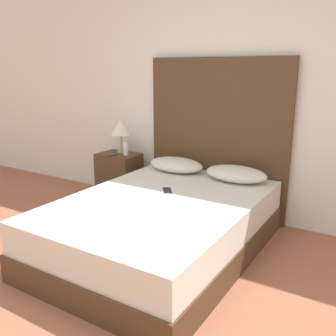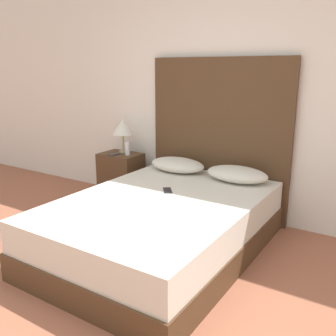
{
  "view_description": "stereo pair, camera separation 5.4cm",
  "coord_description": "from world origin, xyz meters",
  "px_view_note": "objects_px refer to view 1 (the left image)",
  "views": [
    {
      "loc": [
        1.63,
        -1.32,
        1.57
      ],
      "look_at": [
        -0.01,
        1.34,
        0.74
      ],
      "focal_mm": 40.0,
      "sensor_mm": 36.0,
      "label": 1
    },
    {
      "loc": [
        1.68,
        -1.29,
        1.57
      ],
      "look_at": [
        -0.01,
        1.34,
        0.74
      ],
      "focal_mm": 40.0,
      "sensor_mm": 36.0,
      "label": 2
    }
  ],
  "objects_px": {
    "bed": "(162,226)",
    "table_lamp": "(121,127)",
    "phone_on_bed": "(167,190)",
    "phone_on_nightstand": "(112,155)",
    "nightstand": "(119,178)"
  },
  "relations": [
    {
      "from": "phone_on_nightstand",
      "to": "phone_on_bed",
      "type": "bearing_deg",
      "value": -26.03
    },
    {
      "from": "phone_on_bed",
      "to": "nightstand",
      "type": "bearing_deg",
      "value": 149.88
    },
    {
      "from": "phone_on_nightstand",
      "to": "bed",
      "type": "bearing_deg",
      "value": -32.61
    },
    {
      "from": "phone_on_bed",
      "to": "nightstand",
      "type": "height_order",
      "value": "nightstand"
    },
    {
      "from": "nightstand",
      "to": "table_lamp",
      "type": "distance_m",
      "value": 0.6
    },
    {
      "from": "bed",
      "to": "phone_on_bed",
      "type": "distance_m",
      "value": 0.34
    },
    {
      "from": "phone_on_bed",
      "to": "phone_on_nightstand",
      "type": "height_order",
      "value": "phone_on_nightstand"
    },
    {
      "from": "nightstand",
      "to": "phone_on_nightstand",
      "type": "distance_m",
      "value": 0.31
    },
    {
      "from": "nightstand",
      "to": "bed",
      "type": "bearing_deg",
      "value": -36.06
    },
    {
      "from": "bed",
      "to": "table_lamp",
      "type": "bearing_deg",
      "value": 141.9
    },
    {
      "from": "bed",
      "to": "nightstand",
      "type": "height_order",
      "value": "nightstand"
    },
    {
      "from": "bed",
      "to": "phone_on_nightstand",
      "type": "bearing_deg",
      "value": 147.39
    },
    {
      "from": "phone_on_bed",
      "to": "bed",
      "type": "bearing_deg",
      "value": -70.88
    },
    {
      "from": "table_lamp",
      "to": "nightstand",
      "type": "bearing_deg",
      "value": -82.49
    },
    {
      "from": "phone_on_bed",
      "to": "phone_on_nightstand",
      "type": "relative_size",
      "value": 1.04
    }
  ]
}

